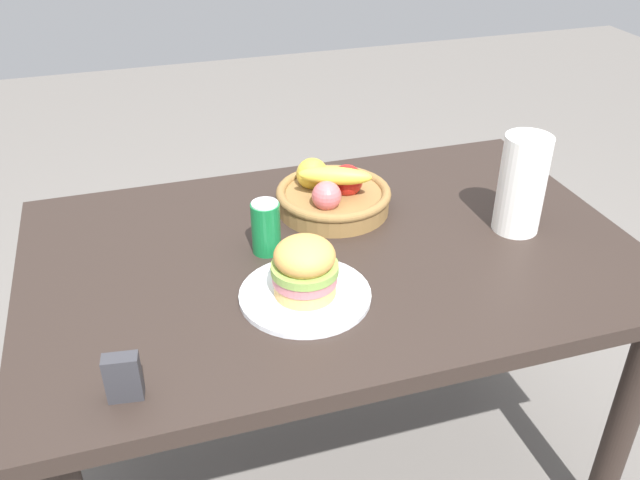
{
  "coord_description": "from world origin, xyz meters",
  "views": [
    {
      "loc": [
        -0.42,
        -1.25,
        1.59
      ],
      "look_at": [
        -0.05,
        -0.05,
        0.81
      ],
      "focal_mm": 37.91,
      "sensor_mm": 36.0,
      "label": 1
    }
  ],
  "objects": [
    {
      "name": "soda_can",
      "position": [
        -0.15,
        0.03,
        0.81
      ],
      "size": [
        0.07,
        0.07,
        0.13
      ],
      "color": "#147238",
      "rests_on": "dining_table"
    },
    {
      "name": "dining_table",
      "position": [
        0.0,
        0.0,
        0.65
      ],
      "size": [
        1.4,
        0.9,
        0.75
      ],
      "color": "#2D231E",
      "rests_on": "ground_plane"
    },
    {
      "name": "plate",
      "position": [
        -0.11,
        -0.16,
        0.76
      ],
      "size": [
        0.27,
        0.27,
        0.01
      ],
      "primitive_type": "cylinder",
      "color": "white",
      "rests_on": "dining_table"
    },
    {
      "name": "napkin_holder",
      "position": [
        -0.48,
        -0.35,
        0.8
      ],
      "size": [
        0.06,
        0.04,
        0.09
      ],
      "primitive_type": "cube",
      "rotation": [
        0.0,
        0.0,
        -0.13
      ],
      "color": "#333338",
      "rests_on": "dining_table"
    },
    {
      "name": "sandwich",
      "position": [
        -0.11,
        -0.16,
        0.83
      ],
      "size": [
        0.14,
        0.14,
        0.13
      ],
      "color": "#DBAD60",
      "rests_on": "plate"
    },
    {
      "name": "paper_towel_roll",
      "position": [
        0.45,
        -0.04,
        0.87
      ],
      "size": [
        0.11,
        0.11,
        0.24
      ],
      "primitive_type": "cylinder",
      "color": "white",
      "rests_on": "dining_table"
    },
    {
      "name": "fruit_basket",
      "position": [
        0.06,
        0.17,
        0.8
      ],
      "size": [
        0.29,
        0.29,
        0.14
      ],
      "color": "olive",
      "rests_on": "dining_table"
    },
    {
      "name": "ground_plane",
      "position": [
        0.0,
        0.0,
        0.0
      ],
      "size": [
        8.0,
        8.0,
        0.0
      ],
      "primitive_type": "plane",
      "color": "slate"
    }
  ]
}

